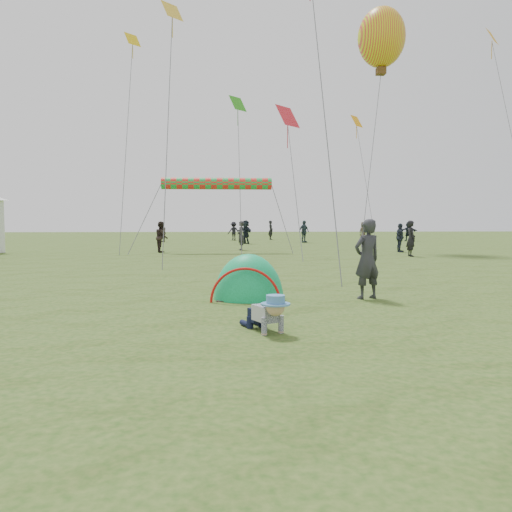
{
  "coord_description": "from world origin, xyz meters",
  "views": [
    {
      "loc": [
        -1.09,
        -7.63,
        1.71
      ],
      "look_at": [
        -0.36,
        2.41,
        1.0
      ],
      "focal_mm": 35.0,
      "sensor_mm": 36.0,
      "label": 1
    }
  ],
  "objects": [
    {
      "name": "popup_tent",
      "position": [
        -0.47,
        3.19,
        0.0
      ],
      "size": [
        1.74,
        1.52,
        1.99
      ],
      "primitive_type": "ellipsoid",
      "rotation": [
        0.0,
        0.0,
        -0.18
      ],
      "color": "#0D8F40",
      "rests_on": "ground"
    },
    {
      "name": "diamond_kite_7",
      "position": [
        -6.1,
        22.58,
        12.23
      ],
      "size": [
        0.92,
        0.92,
        0.75
      ],
      "primitive_type": "plane",
      "rotation": [
        1.05,
        0.0,
        0.79
      ],
      "color": "yellow"
    },
    {
      "name": "crowd_person_7",
      "position": [
        -5.76,
        33.19,
        0.79
      ],
      "size": [
        0.7,
        0.84,
        1.59
      ],
      "primitive_type": "imported",
      "rotation": [
        0.0,
        0.0,
        4.84
      ],
      "color": "#342D25",
      "rests_on": "ground"
    },
    {
      "name": "crawling_toddler",
      "position": [
        -0.36,
        -0.09,
        0.31
      ],
      "size": [
        0.85,
        0.97,
        0.62
      ],
      "primitive_type": null,
      "rotation": [
        0.0,
        0.0,
        0.43
      ],
      "color": "black",
      "rests_on": "ground"
    },
    {
      "name": "crowd_person_9",
      "position": [
        0.11,
        36.14,
        0.81
      ],
      "size": [
        1.17,
        0.85,
        1.62
      ],
      "primitive_type": "imported",
      "rotation": [
        0.0,
        0.0,
        3.4
      ],
      "color": "black",
      "rests_on": "ground"
    },
    {
      "name": "crowd_person_5",
      "position": [
        14.88,
        33.65,
        0.82
      ],
      "size": [
        1.59,
        0.82,
        1.63
      ],
      "primitive_type": "imported",
      "rotation": [
        0.0,
        0.0,
        2.91
      ],
      "color": "black",
      "rests_on": "ground"
    },
    {
      "name": "crowd_person_6",
      "position": [
        3.51,
        37.37,
        0.86
      ],
      "size": [
        0.53,
        0.7,
        1.73
      ],
      "primitive_type": "imported",
      "rotation": [
        0.0,
        0.0,
        1.77
      ],
      "color": "black",
      "rests_on": "ground"
    },
    {
      "name": "diamond_kite_1",
      "position": [
        8.62,
        27.64,
        8.75
      ],
      "size": [
        1.02,
        1.02,
        0.83
      ],
      "primitive_type": "plane",
      "rotation": [
        1.05,
        0.0,
        0.79
      ],
      "color": "orange"
    },
    {
      "name": "diamond_kite_2",
      "position": [
        -3.11,
        14.85,
        10.79
      ],
      "size": [
        0.96,
        0.96,
        0.78
      ],
      "primitive_type": "plane",
      "rotation": [
        1.05,
        0.0,
        0.79
      ],
      "color": "gold"
    },
    {
      "name": "diamond_kite_0",
      "position": [
        2.38,
        17.99,
        7.03
      ],
      "size": [
        1.36,
        1.36,
        1.11
      ],
      "primitive_type": "plane",
      "rotation": [
        1.05,
        0.0,
        0.79
      ],
      "color": "red"
    },
    {
      "name": "crowd_person_0",
      "position": [
        0.13,
        21.39,
        0.85
      ],
      "size": [
        0.46,
        0.65,
        1.7
      ],
      "primitive_type": "imported",
      "rotation": [
        0.0,
        0.0,
        4.79
      ],
      "color": "#2C2C31",
      "rests_on": "ground"
    },
    {
      "name": "standing_adult",
      "position": [
        2.12,
        3.04,
        0.88
      ],
      "size": [
        0.75,
        0.62,
        1.75
      ],
      "primitive_type": "imported",
      "rotation": [
        0.0,
        0.0,
        3.5
      ],
      "color": "#2B2B31",
      "rests_on": "ground"
    },
    {
      "name": "crowd_person_12",
      "position": [
        8.06,
        15.67,
        0.86
      ],
      "size": [
        0.43,
        0.64,
        1.73
      ],
      "primitive_type": "imported",
      "rotation": [
        0.0,
        0.0,
        1.59
      ],
      "color": "black",
      "rests_on": "ground"
    },
    {
      "name": "crowd_person_8",
      "position": [
        8.72,
        18.92,
        0.79
      ],
      "size": [
        0.41,
        0.93,
        1.58
      ],
      "primitive_type": "imported",
      "rotation": [
        0.0,
        0.0,
        1.59
      ],
      "color": "#232937",
      "rests_on": "ground"
    },
    {
      "name": "diamond_kite_8",
      "position": [
        15.34,
        22.13,
        12.8
      ],
      "size": [
        1.13,
        1.13,
        0.92
      ],
      "primitive_type": "plane",
      "rotation": [
        1.05,
        0.0,
        0.79
      ],
      "color": "orange"
    },
    {
      "name": "crowd_person_11",
      "position": [
        0.83,
        29.55,
        0.88
      ],
      "size": [
        1.33,
        1.65,
        1.76
      ],
      "primitive_type": "imported",
      "rotation": [
        0.0,
        0.0,
        5.29
      ],
      "color": "black",
      "rests_on": "ground"
    },
    {
      "name": "diamond_kite_3",
      "position": [
        0.03,
        23.11,
        8.8
      ],
      "size": [
        1.12,
        1.12,
        0.92
      ],
      "primitive_type": "plane",
      "rotation": [
        1.05,
        0.0,
        0.79
      ],
      "color": "#2A9317"
    },
    {
      "name": "crowd_person_13",
      "position": [
        -4.25,
        19.72,
        0.84
      ],
      "size": [
        0.8,
        0.94,
        1.68
      ],
      "primitive_type": "imported",
      "rotation": [
        0.0,
        0.0,
        1.8
      ],
      "color": "black",
      "rests_on": "ground"
    },
    {
      "name": "balloon_kite",
      "position": [
        8.38,
        21.65,
        12.18
      ],
      "size": [
        2.75,
        2.75,
        3.85
      ],
      "primitive_type": null,
      "color": "#D5F20A"
    },
    {
      "name": "crowd_person_2",
      "position": [
        5.5,
        31.16,
        0.87
      ],
      "size": [
        1.08,
        0.94,
        1.74
      ],
      "primitive_type": "imported",
      "rotation": [
        0.0,
        0.0,
        0.61
      ],
      "color": "#2F404B",
      "rests_on": "ground"
    },
    {
      "name": "ground",
      "position": [
        0.0,
        0.0,
        0.0
      ],
      "size": [
        140.0,
        140.0,
        0.0
      ],
      "primitive_type": "plane",
      "color": "#244814"
    },
    {
      "name": "crowd_person_4",
      "position": [
        10.4,
        31.62,
        0.82
      ],
      "size": [
        0.92,
        0.95,
        1.64
      ],
      "primitive_type": "imported",
      "rotation": [
        0.0,
        0.0,
        2.3
      ],
      "color": "#3B3225",
      "rests_on": "ground"
    },
    {
      "name": "rainbow_tube_kite",
      "position": [
        -1.25,
        19.81,
        3.74
      ],
      "size": [
        5.97,
        0.64,
        0.64
      ],
      "primitive_type": "cylinder",
      "rotation": [
        0.0,
        1.57,
        0.0
      ],
      "color": "red"
    }
  ]
}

